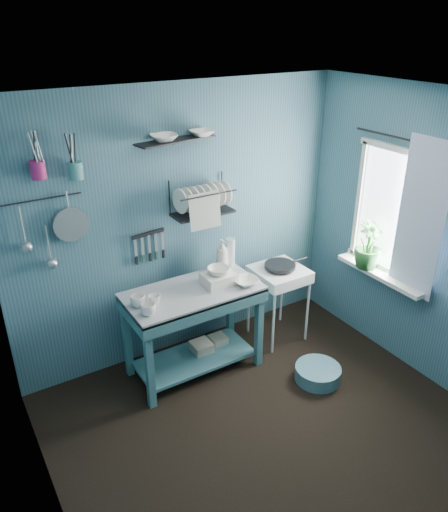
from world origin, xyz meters
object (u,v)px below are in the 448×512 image
mug_mid (155,301)px  dish_rack (203,197)px  wash_tub (219,279)px  utensil_cup_magenta (38,170)px  soap_bottle (222,255)px  floor_basin (318,373)px  mug_right (138,301)px  work_counter (194,331)px  mug_left (148,309)px  potted_plant (368,245)px  storage_tin_small (218,345)px  hotplate_stand (278,303)px  storage_tin_large (202,352)px  utensil_cup_teal (75,171)px  water_bottle (230,253)px  frying_pan (280,266)px  colander (71,225)px

mug_mid → dish_rack: size_ratio=0.18×
wash_tub → utensil_cup_magenta: bearing=163.3°
soap_bottle → floor_basin: soap_bottle is taller
floor_basin → mug_right: bearing=152.5°
work_counter → mug_left: size_ratio=9.60×
work_counter → potted_plant: potted_plant is taller
work_counter → storage_tin_small: (0.30, 0.08, -0.32)m
hotplate_stand → work_counter: bearing=175.6°
mug_left → storage_tin_large: mug_left is taller
work_counter → utensil_cup_magenta: bearing=164.4°
work_counter → utensil_cup_teal: 1.72m
water_bottle → storage_tin_large: water_bottle is taller
mug_right → dish_rack: bearing=21.7°
storage_tin_large → mug_right: bearing=-175.2°
soap_bottle → frying_pan: 0.60m
work_counter → dish_rack: (0.29, 0.31, 1.12)m
soap_bottle → water_bottle: soap_bottle is taller
wash_tub → colander: 1.32m
mug_mid → soap_bottle: soap_bottle is taller
wash_tub → floor_basin: bearing=-48.2°
frying_pan → floor_basin: frying_pan is taller
mug_mid → dish_rack: 1.01m
soap_bottle → mug_left: bearing=-158.2°
mug_mid → storage_tin_small: 1.05m
potted_plant → hotplate_stand: bearing=142.4°
work_counter → soap_bottle: 0.73m
hotplate_stand → storage_tin_small: 0.73m
hotplate_stand → utensil_cup_teal: size_ratio=5.88×
mug_mid → soap_bottle: (0.80, 0.26, 0.10)m
colander → floor_basin: colander is taller
frying_pan → colander: 1.98m
frying_pan → potted_plant: bearing=-37.6°
soap_bottle → utensil_cup_teal: size_ratio=2.30×
hotplate_stand → utensil_cup_magenta: (-2.00, 0.33, 1.58)m
utensil_cup_magenta → storage_tin_large: bearing=-15.5°
soap_bottle → utensil_cup_magenta: 1.76m
utensil_cup_magenta → utensil_cup_teal: (0.27, 0.00, -0.05)m
potted_plant → storage_tin_large: 1.84m
mug_mid → dish_rack: dish_rack is taller
frying_pan → utensil_cup_magenta: utensil_cup_magenta is taller
work_counter → utensil_cup_teal: (-0.77, 0.36, 1.50)m
hotplate_stand → soap_bottle: bearing=156.8°
dish_rack → colander: bearing=174.0°
storage_tin_large → storage_tin_small: (0.20, 0.03, -0.01)m
mug_mid → frying_pan: mug_mid is taller
mug_left → water_bottle: (1.00, 0.38, 0.09)m
wash_tub → dish_rack: 0.73m
dish_rack → utensil_cup_teal: (-1.06, 0.05, 0.38)m
work_counter → dish_rack: dish_rack is taller
utensil_cup_teal → floor_basin: 2.69m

